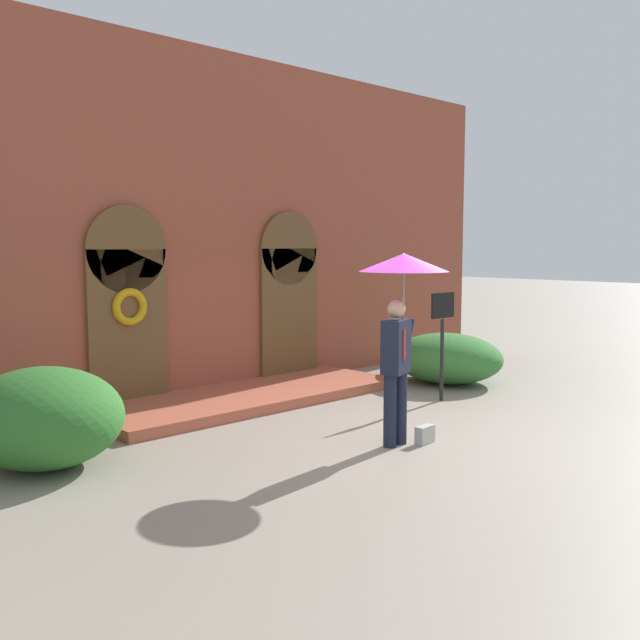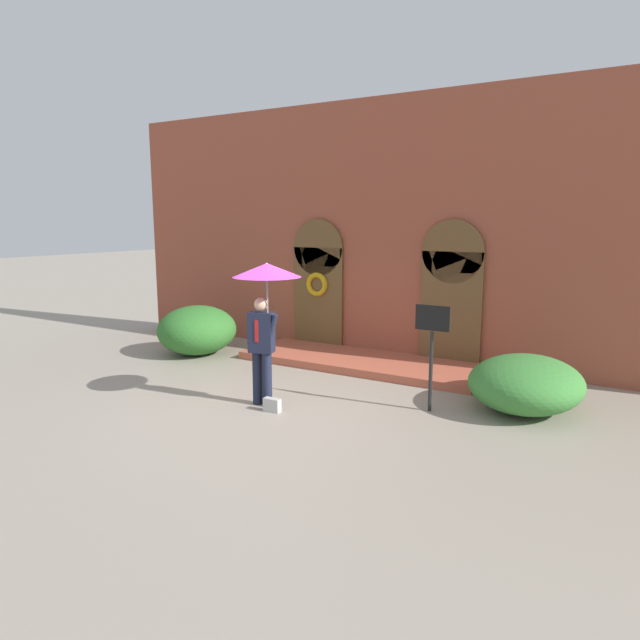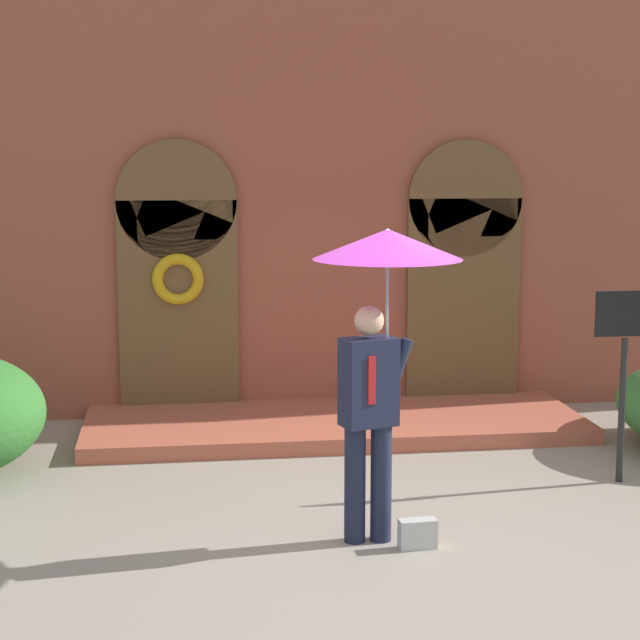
{
  "view_description": "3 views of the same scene",
  "coord_description": "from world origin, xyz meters",
  "px_view_note": "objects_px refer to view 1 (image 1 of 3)",
  "views": [
    {
      "loc": [
        -6.85,
        -5.68,
        2.46
      ],
      "look_at": [
        0.05,
        1.5,
        1.41
      ],
      "focal_mm": 40.0,
      "sensor_mm": 36.0,
      "label": 1
    },
    {
      "loc": [
        5.29,
        -7.43,
        3.04
      ],
      "look_at": [
        -0.2,
        1.66,
        1.16
      ],
      "focal_mm": 32.0,
      "sensor_mm": 36.0,
      "label": 2
    },
    {
      "loc": [
        -1.65,
        -7.75,
        2.91
      ],
      "look_at": [
        -0.36,
        1.55,
        1.43
      ],
      "focal_mm": 60.0,
      "sensor_mm": 36.0,
      "label": 3
    }
  ],
  "objects_px": {
    "person_with_umbrella": "(402,290)",
    "shrub_right": "(447,358)",
    "sign_post": "(442,328)",
    "shrub_left": "(44,417)",
    "handbag": "(425,434)"
  },
  "relations": [
    {
      "from": "person_with_umbrella",
      "to": "shrub_right",
      "type": "relative_size",
      "value": 1.16
    },
    {
      "from": "sign_post",
      "to": "shrub_left",
      "type": "distance_m",
      "value": 6.07
    },
    {
      "from": "sign_post",
      "to": "shrub_left",
      "type": "bearing_deg",
      "value": 170.26
    },
    {
      "from": "shrub_left",
      "to": "shrub_right",
      "type": "relative_size",
      "value": 0.9
    },
    {
      "from": "handbag",
      "to": "sign_post",
      "type": "distance_m",
      "value": 2.74
    },
    {
      "from": "shrub_left",
      "to": "shrub_right",
      "type": "bearing_deg",
      "value": -1.49
    },
    {
      "from": "shrub_right",
      "to": "person_with_umbrella",
      "type": "bearing_deg",
      "value": -151.86
    },
    {
      "from": "shrub_left",
      "to": "shrub_right",
      "type": "height_order",
      "value": "shrub_left"
    },
    {
      "from": "person_with_umbrella",
      "to": "shrub_right",
      "type": "xyz_separation_m",
      "value": [
        3.69,
        1.97,
        -1.47
      ]
    },
    {
      "from": "handbag",
      "to": "shrub_left",
      "type": "bearing_deg",
      "value": 145.04
    },
    {
      "from": "shrub_left",
      "to": "handbag",
      "type": "bearing_deg",
      "value": -31.85
    },
    {
      "from": "handbag",
      "to": "sign_post",
      "type": "xyz_separation_m",
      "value": [
        2.15,
        1.34,
        1.05
      ]
    },
    {
      "from": "shrub_right",
      "to": "shrub_left",
      "type": "bearing_deg",
      "value": 178.51
    },
    {
      "from": "person_with_umbrella",
      "to": "handbag",
      "type": "relative_size",
      "value": 8.44
    },
    {
      "from": "sign_post",
      "to": "handbag",
      "type": "bearing_deg",
      "value": -148.08
    }
  ]
}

